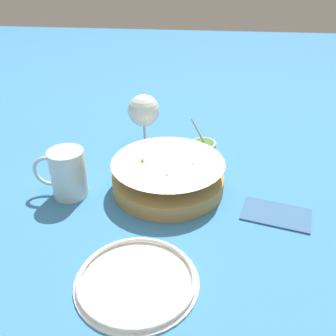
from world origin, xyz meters
name	(u,v)px	position (x,y,z in m)	size (l,w,h in m)	color
ground_plane	(163,194)	(0.00, 0.00, 0.00)	(4.00, 4.00, 0.00)	teal
food_basket	(168,177)	(-0.01, -0.03, 0.03)	(0.27, 0.27, 0.08)	#B2894C
sauce_cup	(204,148)	(-0.09, -0.21, 0.02)	(0.07, 0.07, 0.11)	#B7B7BC
wine_glass	(144,112)	(0.08, -0.21, 0.12)	(0.09, 0.09, 0.17)	silver
beer_mug	(68,175)	(0.22, 0.02, 0.05)	(0.13, 0.08, 0.12)	silver
side_plate	(137,280)	(0.01, 0.27, 0.01)	(0.22, 0.22, 0.01)	white
napkin	(276,214)	(-0.26, 0.05, 0.00)	(0.16, 0.12, 0.01)	#38608E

